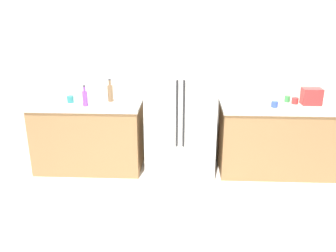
% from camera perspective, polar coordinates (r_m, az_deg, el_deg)
% --- Properties ---
extents(ground_plane, '(9.82, 9.82, 0.00)m').
position_cam_1_polar(ground_plane, '(3.47, -1.67, -18.53)').
color(ground_plane, beige).
extents(kitchen_back_panel, '(4.75, 0.10, 2.92)m').
position_cam_1_polar(kitchen_back_panel, '(4.79, -0.01, 11.22)').
color(kitchen_back_panel, silver).
rests_on(kitchen_back_panel, ground_plane).
extents(counter_left, '(1.41, 0.69, 0.91)m').
position_cam_1_polar(counter_left, '(4.83, -12.58, -1.51)').
color(counter_left, '#9E7247').
rests_on(counter_left, ground_plane).
extents(counter_right, '(1.50, 0.69, 0.91)m').
position_cam_1_polar(counter_right, '(4.82, 17.17, -1.98)').
color(counter_right, '#9E7247').
rests_on(counter_right, ground_plane).
extents(refrigerator, '(0.87, 0.74, 1.79)m').
position_cam_1_polar(refrigerator, '(4.49, 2.06, 3.31)').
color(refrigerator, white).
rests_on(refrigerator, ground_plane).
extents(toaster, '(0.24, 0.17, 0.21)m').
position_cam_1_polar(toaster, '(4.82, 22.10, 4.43)').
color(toaster, red).
rests_on(toaster, counter_right).
extents(rice_cooker, '(0.25, 0.25, 0.28)m').
position_cam_1_polar(rice_cooker, '(4.62, 12.50, 5.11)').
color(rice_cooker, white).
rests_on(rice_cooker, counter_right).
extents(bottle_a, '(0.07, 0.07, 0.30)m').
position_cam_1_polar(bottle_a, '(4.67, -9.29, 5.34)').
color(bottle_a, brown).
rests_on(bottle_a, counter_left).
extents(bottle_b, '(0.07, 0.07, 0.26)m').
position_cam_1_polar(bottle_b, '(4.52, -13.21, 4.41)').
color(bottle_b, purple).
rests_on(bottle_b, counter_left).
extents(cup_a, '(0.08, 0.08, 0.07)m').
position_cam_1_polar(cup_a, '(4.55, 16.78, 3.37)').
color(cup_a, blue).
rests_on(cup_a, counter_right).
extents(cup_b, '(0.07, 0.07, 0.08)m').
position_cam_1_polar(cup_b, '(4.86, 18.65, 4.17)').
color(cup_b, green).
rests_on(cup_b, counter_right).
extents(cup_c, '(0.08, 0.08, 0.08)m').
position_cam_1_polar(cup_c, '(4.79, 19.77, 3.85)').
color(cup_c, red).
rests_on(cup_c, counter_right).
extents(cup_d, '(0.08, 0.08, 0.09)m').
position_cam_1_polar(cup_d, '(4.74, -15.44, 4.19)').
color(cup_d, teal).
rests_on(cup_d, counter_left).
extents(bowl_a, '(0.16, 0.16, 0.05)m').
position_cam_1_polar(bowl_a, '(4.93, -15.83, 4.45)').
color(bowl_a, white).
rests_on(bowl_a, counter_left).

